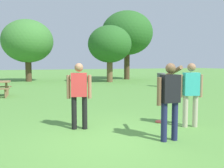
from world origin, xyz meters
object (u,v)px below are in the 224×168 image
object	(u,v)px
person_thrower	(79,92)
person_catcher	(191,91)
person_bystander	(170,96)
tree_far_right	(127,33)
tree_broad_center	(110,44)
trash_can_beside_table	(161,80)
tree_tall_left	(28,41)
frisbee	(161,122)

from	to	relation	value
person_thrower	person_catcher	size ratio (longest dim) A/B	1.00
person_bystander	person_thrower	bearing A→B (deg)	132.49
person_bystander	tree_far_right	size ratio (longest dim) A/B	0.24
tree_broad_center	person_thrower	bearing A→B (deg)	-115.93
person_thrower	tree_broad_center	world-z (taller)	tree_broad_center
tree_broad_center	tree_far_right	world-z (taller)	tree_far_right
person_bystander	trash_can_beside_table	world-z (taller)	person_bystander
person_bystander	tree_tall_left	xyz separation A→B (m)	(-1.37, 18.68, 2.63)
trash_can_beside_table	tree_far_right	bearing A→B (deg)	80.49
person_thrower	tree_tall_left	xyz separation A→B (m)	(0.12, 17.05, 2.65)
person_thrower	tree_tall_left	size ratio (longest dim) A/B	0.30
frisbee	trash_can_beside_table	bearing A→B (deg)	54.79
trash_can_beside_table	tree_tall_left	bearing A→B (deg)	133.33
frisbee	tree_broad_center	xyz separation A→B (m)	(4.30, 13.74, 3.25)
person_bystander	tree_tall_left	bearing A→B (deg)	94.20
person_catcher	trash_can_beside_table	world-z (taller)	person_catcher
frisbee	trash_can_beside_table	distance (m)	10.51
tree_broad_center	tree_far_right	distance (m)	4.33
tree_tall_left	person_thrower	bearing A→B (deg)	-90.39
person_catcher	person_thrower	bearing A→B (deg)	160.55
trash_can_beside_table	tree_far_right	size ratio (longest dim) A/B	0.14
person_bystander	trash_can_beside_table	size ratio (longest dim) A/B	1.71
frisbee	person_catcher	bearing A→B (deg)	-60.91
person_thrower	tree_far_right	world-z (taller)	tree_far_right
tree_tall_left	tree_far_right	distance (m)	9.62
frisbee	tree_broad_center	distance (m)	14.76
frisbee	tree_tall_left	size ratio (longest dim) A/B	0.05
tree_tall_left	tree_far_right	world-z (taller)	tree_far_right
tree_broad_center	tree_far_right	size ratio (longest dim) A/B	0.71
person_catcher	tree_tall_left	bearing A→B (deg)	98.06
person_thrower	frisbee	bearing A→B (deg)	-5.63
person_catcher	person_bystander	bearing A→B (deg)	-149.91
frisbee	person_thrower	bearing A→B (deg)	174.37
person_catcher	tree_far_right	size ratio (longest dim) A/B	0.24
person_bystander	tree_tall_left	distance (m)	18.91
person_thrower	person_catcher	bearing A→B (deg)	-19.45
person_catcher	tree_tall_left	size ratio (longest dim) A/B	0.30
person_catcher	person_bystander	xyz separation A→B (m)	(-1.18, -0.68, 0.02)
frisbee	tree_far_right	size ratio (longest dim) A/B	0.04
person_bystander	frisbee	distance (m)	1.86
trash_can_beside_table	tree_far_right	world-z (taller)	tree_far_right
person_thrower	frisbee	distance (m)	2.46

